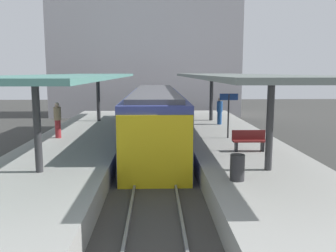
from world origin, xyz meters
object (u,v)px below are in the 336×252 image
(litter_bin, at_px, (237,167))
(passenger_mid_platform, at_px, (58,120))
(commuter_train, at_px, (155,119))
(passenger_near_bench, at_px, (220,111))
(platform_sign, at_px, (229,106))
(platform_bench, at_px, (249,140))

(litter_bin, bearing_deg, passenger_mid_platform, 134.67)
(commuter_train, xyz_separation_m, passenger_near_bench, (4.04, 2.71, 0.14))
(platform_sign, height_order, passenger_mid_platform, platform_sign)
(platform_bench, height_order, passenger_near_bench, passenger_near_bench)
(commuter_train, height_order, passenger_mid_platform, commuter_train)
(commuter_train, bearing_deg, passenger_near_bench, 33.89)
(commuter_train, bearing_deg, platform_sign, -29.30)
(commuter_train, height_order, passenger_near_bench, commuter_train)
(commuter_train, relative_size, litter_bin, 18.60)
(passenger_near_bench, relative_size, passenger_mid_platform, 0.95)
(commuter_train, bearing_deg, platform_bench, -52.16)
(commuter_train, xyz_separation_m, platform_sign, (3.63, -2.04, 0.90))
(litter_bin, relative_size, passenger_near_bench, 0.48)
(commuter_train, height_order, litter_bin, commuter_train)
(passenger_mid_platform, bearing_deg, litter_bin, -45.33)
(passenger_near_bench, xyz_separation_m, passenger_mid_platform, (-8.88, -4.41, 0.05))
(platform_bench, distance_m, platform_sign, 3.22)
(litter_bin, bearing_deg, commuter_train, 105.28)
(litter_bin, bearing_deg, passenger_near_bench, 82.56)
(platform_bench, xyz_separation_m, passenger_near_bench, (0.13, 7.74, 0.40))
(commuter_train, relative_size, platform_bench, 10.63)
(platform_sign, xyz_separation_m, passenger_mid_platform, (-8.47, 0.33, -0.70))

